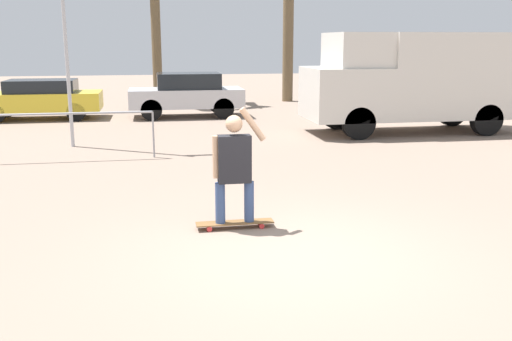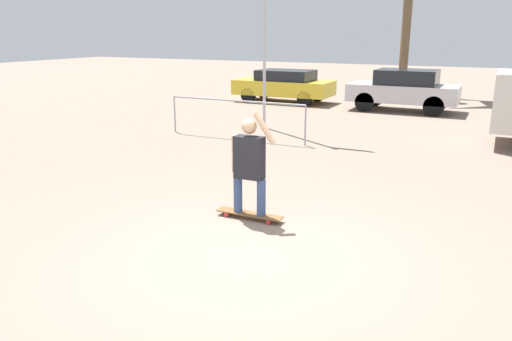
% 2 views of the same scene
% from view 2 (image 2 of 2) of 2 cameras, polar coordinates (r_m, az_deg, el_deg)
% --- Properties ---
extents(ground_plane, '(80.00, 80.00, 0.00)m').
position_cam_2_polar(ground_plane, '(6.80, -0.72, -9.54)').
color(ground_plane, gray).
extents(skateboard, '(1.11, 0.22, 0.09)m').
position_cam_2_polar(skateboard, '(7.99, -0.74, -5.02)').
color(skateboard, brown).
rests_on(skateboard, ground_plane).
extents(person_skateboarder, '(0.75, 0.24, 1.64)m').
position_cam_2_polar(person_skateboarder, '(7.72, -0.78, 1.14)').
color(person_skateboarder, '#384C7A').
rests_on(person_skateboarder, skateboard).
extents(parked_car_silver, '(3.93, 1.79, 1.53)m').
position_cam_2_polar(parked_car_silver, '(19.56, 16.56, 8.90)').
color(parked_car_silver, black).
rests_on(parked_car_silver, ground_plane).
extents(parked_car_yellow, '(4.07, 1.77, 1.34)m').
position_cam_2_polar(parked_car_yellow, '(21.23, 3.22, 9.74)').
color(parked_car_yellow, black).
rests_on(parked_car_yellow, ground_plane).
extents(plaza_railing_segment, '(4.14, 0.05, 1.08)m').
position_cam_2_polar(plaza_railing_segment, '(13.85, -2.32, 7.36)').
color(plaza_railing_segment, '#99999E').
rests_on(plaza_railing_segment, ground_plane).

